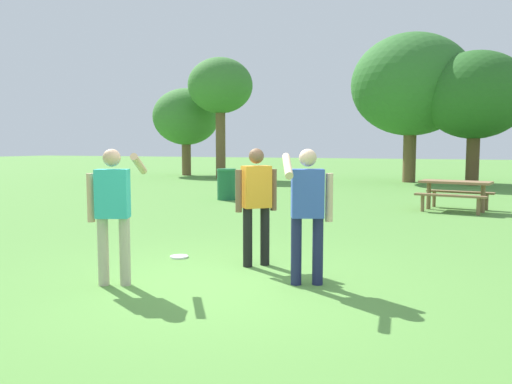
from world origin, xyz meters
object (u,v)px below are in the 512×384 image
object	(u,v)px
person_catcher	(113,206)
trash_can_further_along	(226,184)
tree_far_right	(411,85)
tree_slender_mid	(475,96)
picnic_table_near	(455,189)
frisbee	(179,257)
person_thrower	(308,206)
tree_broad_center	(220,87)
tree_tall_left	(186,117)
person_bystander	(256,199)

from	to	relation	value
person_catcher	trash_can_further_along	bearing A→B (deg)	106.65
person_catcher	tree_far_right	xyz separation A→B (m)	(1.80, 19.30, 3.40)
person_catcher	tree_slender_mid	bearing A→B (deg)	76.46
tree_far_right	picnic_table_near	bearing A→B (deg)	-78.97
frisbee	trash_can_further_along	distance (m)	8.20
person_thrower	tree_slender_mid	world-z (taller)	tree_slender_mid
tree_broad_center	tree_slender_mid	xyz separation A→B (m)	(11.81, -0.28, -0.86)
tree_tall_left	person_thrower	bearing A→B (deg)	-57.45
person_catcher	tree_slender_mid	distance (m)	19.12
frisbee	picnic_table_near	size ratio (longest dim) A/B	0.14
frisbee	tree_slender_mid	xyz separation A→B (m)	(4.47, 16.79, 3.72)
tree_tall_left	tree_far_right	xyz separation A→B (m)	(12.09, -1.06, 1.14)
person_catcher	frisbee	size ratio (longest dim) A/B	5.98
person_catcher	picnic_table_near	distance (m)	9.80
person_bystander	frisbee	size ratio (longest dim) A/B	5.98
person_bystander	tree_tall_left	distance (m)	22.19
tree_tall_left	tree_broad_center	size ratio (longest dim) A/B	0.79
tree_far_right	tree_slender_mid	distance (m)	2.86
tree_tall_left	person_catcher	bearing A→B (deg)	-63.17
picnic_table_near	tree_far_right	world-z (taller)	tree_far_right
person_bystander	tree_broad_center	xyz separation A→B (m)	(-8.62, 17.13, 3.64)
frisbee	tree_tall_left	distance (m)	21.61
picnic_table_near	tree_tall_left	world-z (taller)	tree_tall_left
person_thrower	trash_can_further_along	distance (m)	9.83
person_catcher	tree_tall_left	world-z (taller)	tree_tall_left
person_catcher	picnic_table_near	xyz separation A→B (m)	(3.80, 9.03, -0.40)
picnic_table_near	tree_slender_mid	xyz separation A→B (m)	(0.63, 9.37, 3.17)
person_catcher	tree_broad_center	xyz separation A→B (m)	(-7.38, 18.67, 3.62)
frisbee	tree_far_right	distance (m)	18.31
person_bystander	tree_broad_center	size ratio (longest dim) A/B	0.27
person_catcher	picnic_table_near	world-z (taller)	person_catcher
person_catcher	tree_far_right	world-z (taller)	tree_far_right
picnic_table_near	tree_tall_left	bearing A→B (deg)	141.20
tree_far_right	person_bystander	bearing A→B (deg)	-91.81
picnic_table_near	tree_far_right	distance (m)	11.13
tree_tall_left	tree_slender_mid	xyz separation A→B (m)	(14.73, -1.96, 0.50)
trash_can_further_along	tree_slender_mid	world-z (taller)	tree_slender_mid
tree_tall_left	tree_broad_center	distance (m)	3.63
person_thrower	tree_broad_center	bearing A→B (deg)	118.17
person_catcher	tree_far_right	size ratio (longest dim) A/B	0.25
tree_broad_center	tree_far_right	world-z (taller)	tree_far_right
person_thrower	person_bystander	bearing A→B (deg)	143.12
frisbee	tree_tall_left	world-z (taller)	tree_tall_left
person_catcher	frisbee	xyz separation A→B (m)	(-0.04, 1.61, -0.95)
person_thrower	trash_can_further_along	size ratio (longest dim) A/B	1.71
tree_far_right	tree_slender_mid	world-z (taller)	tree_far_right
person_catcher	tree_tall_left	bearing A→B (deg)	116.83
person_bystander	picnic_table_near	xyz separation A→B (m)	(2.56, 7.49, -0.38)
person_thrower	person_catcher	size ratio (longest dim) A/B	1.00
tree_far_right	frisbee	bearing A→B (deg)	-95.92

